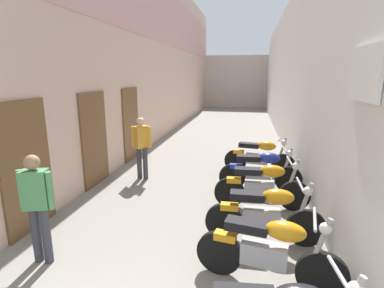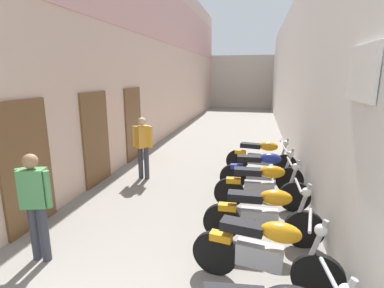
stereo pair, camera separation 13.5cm
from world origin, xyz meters
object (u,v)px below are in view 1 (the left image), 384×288
motorcycle_second (269,249)px  motorcycle_third (265,213)px  motorcycle_fourth (262,184)px  pedestrian_further_down (142,144)px  motorcycle_fifth (261,170)px  motorcycle_sixth (259,156)px  pedestrian_mid_alley (37,201)px

motorcycle_second → motorcycle_third: (0.00, 1.00, 0.00)m
motorcycle_third → motorcycle_fourth: bearing=90.0°
pedestrian_further_down → motorcycle_third: bearing=-39.5°
motorcycle_fifth → pedestrian_further_down: 2.94m
motorcycle_second → pedestrian_further_down: bearing=130.6°
motorcycle_fifth → motorcycle_second: bearing=-90.0°
motorcycle_fifth → motorcycle_sixth: (-0.00, 1.20, 0.00)m
motorcycle_third → motorcycle_fourth: same height
motorcycle_third → pedestrian_mid_alley: size_ratio=1.18×
motorcycle_third → motorcycle_fourth: 1.23m
pedestrian_mid_alley → pedestrian_further_down: size_ratio=1.00×
motorcycle_second → motorcycle_third: same height
motorcycle_fifth → motorcycle_sixth: 1.20m
motorcycle_second → motorcycle_fourth: 2.23m
pedestrian_mid_alley → pedestrian_further_down: (0.18, 3.51, 0.00)m
motorcycle_fourth → motorcycle_fifth: 0.93m
motorcycle_third → motorcycle_sixth: 3.36m
motorcycle_second → motorcycle_sixth: 4.36m
motorcycle_sixth → motorcycle_fourth: bearing=-90.0°
motorcycle_fourth → motorcycle_sixth: 2.13m
motorcycle_fifth → pedestrian_mid_alley: pedestrian_mid_alley is taller
pedestrian_mid_alley → motorcycle_second: bearing=2.1°
pedestrian_mid_alley → pedestrian_further_down: bearing=87.1°
motorcycle_sixth → pedestrian_further_down: size_ratio=1.17×
motorcycle_second → motorcycle_sixth: same height
pedestrian_further_down → motorcycle_fourth: bearing=-21.8°
motorcycle_fourth → pedestrian_further_down: bearing=158.2°
motorcycle_sixth → motorcycle_second: bearing=-90.0°
motorcycle_second → motorcycle_fourth: (0.00, 2.23, 0.00)m
motorcycle_fifth → motorcycle_sixth: bearing=90.0°
pedestrian_further_down → pedestrian_mid_alley: bearing=-92.9°
motorcycle_sixth → motorcycle_fifth: bearing=-90.0°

